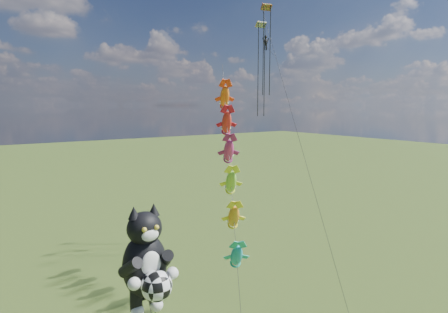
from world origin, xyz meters
TOP-DOWN VIEW (x-y plane):
  - cat_kite_rig at (1.84, 0.91)m, footprint 2.34×4.07m
  - fish_windsock_rig at (11.62, 8.30)m, footprint 7.98×13.94m
  - parafoil_rig at (19.96, 13.97)m, footprint 5.99×16.87m

SIDE VIEW (x-z plane):
  - cat_kite_rig at x=1.84m, z-range 2.76..13.43m
  - fish_windsock_rig at x=11.62m, z-range 1.15..19.87m
  - parafoil_rig at x=19.96m, z-range 7.90..32.85m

